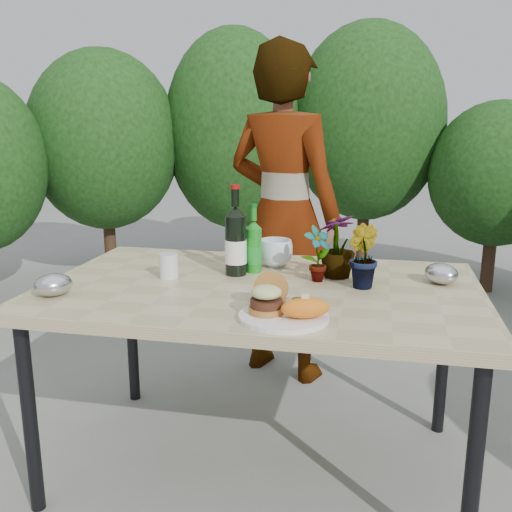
% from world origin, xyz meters
% --- Properties ---
extents(ground, '(80.00, 80.00, 0.00)m').
position_xyz_m(ground, '(0.00, 0.00, 0.00)').
color(ground, slate).
rests_on(ground, ground).
extents(patio_table, '(1.60, 1.00, 0.75)m').
position_xyz_m(patio_table, '(0.00, 0.00, 0.69)').
color(patio_table, tan).
rests_on(patio_table, ground).
extents(shrub_hedge, '(6.86, 5.12, 2.13)m').
position_xyz_m(shrub_hedge, '(0.43, 1.57, 1.13)').
color(shrub_hedge, '#382316').
rests_on(shrub_hedge, ground).
extents(dinner_plate, '(0.28, 0.28, 0.01)m').
position_xyz_m(dinner_plate, '(0.14, -0.34, 0.76)').
color(dinner_plate, white).
rests_on(dinner_plate, patio_table).
extents(burger_stack, '(0.11, 0.16, 0.11)m').
position_xyz_m(burger_stack, '(0.09, -0.32, 0.81)').
color(burger_stack, '#B7722D').
rests_on(burger_stack, dinner_plate).
extents(sweet_potato, '(0.17, 0.12, 0.06)m').
position_xyz_m(sweet_potato, '(0.21, -0.36, 0.80)').
color(sweet_potato, orange).
rests_on(sweet_potato, dinner_plate).
extents(grilled_veg, '(0.08, 0.05, 0.03)m').
position_xyz_m(grilled_veg, '(0.16, -0.25, 0.78)').
color(grilled_veg, olive).
rests_on(grilled_veg, dinner_plate).
extents(wine_bottle, '(0.09, 0.09, 0.36)m').
position_xyz_m(wine_bottle, '(-0.13, 0.13, 0.88)').
color(wine_bottle, black).
rests_on(wine_bottle, patio_table).
extents(sparkling_water, '(0.07, 0.07, 0.28)m').
position_xyz_m(sparkling_water, '(-0.07, 0.18, 0.85)').
color(sparkling_water, '#17801B').
rests_on(sparkling_water, patio_table).
extents(plastic_cup, '(0.07, 0.07, 0.09)m').
position_xyz_m(plastic_cup, '(-0.37, 0.03, 0.80)').
color(plastic_cup, silver).
rests_on(plastic_cup, patio_table).
extents(seedling_left, '(0.13, 0.13, 0.21)m').
position_xyz_m(seedling_left, '(0.20, 0.10, 0.86)').
color(seedling_left, '#2F5E20').
rests_on(seedling_left, patio_table).
extents(seedling_mid, '(0.15, 0.16, 0.23)m').
position_xyz_m(seedling_mid, '(0.36, 0.06, 0.86)').
color(seedling_mid, '#27571D').
rests_on(seedling_mid, patio_table).
extents(seedling_right, '(0.20, 0.20, 0.25)m').
position_xyz_m(seedling_right, '(0.27, 0.17, 0.87)').
color(seedling_right, '#1E531C').
rests_on(seedling_right, patio_table).
extents(blue_bowl, '(0.18, 0.18, 0.11)m').
position_xyz_m(blue_bowl, '(0.00, 0.29, 0.81)').
color(blue_bowl, silver).
rests_on(blue_bowl, patio_table).
extents(foil_packet_left, '(0.17, 0.17, 0.08)m').
position_xyz_m(foil_packet_left, '(-0.68, -0.27, 0.79)').
color(foil_packet_left, '#ADAFB4').
rests_on(foil_packet_left, patio_table).
extents(foil_packet_right, '(0.17, 0.17, 0.08)m').
position_xyz_m(foil_packet_right, '(0.65, 0.16, 0.79)').
color(foil_packet_right, '#B5B8BD').
rests_on(foil_packet_right, patio_table).
extents(person, '(0.73, 0.60, 1.73)m').
position_xyz_m(person, '(-0.06, 0.89, 0.86)').
color(person, '#97694B').
rests_on(person, ground).
extents(terracotta_pot, '(0.17, 0.17, 0.14)m').
position_xyz_m(terracotta_pot, '(-1.34, 1.84, 0.07)').
color(terracotta_pot, '#B4562E').
rests_on(terracotta_pot, ground).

